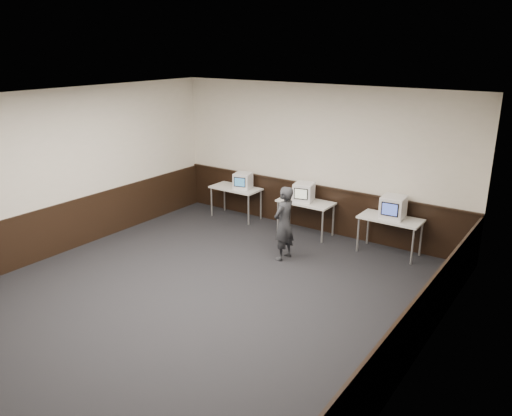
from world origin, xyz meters
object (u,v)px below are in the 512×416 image
Objects in this scene: desk_center at (306,204)px; emac_right at (393,207)px; emac_left at (243,181)px; desk_left at (236,190)px; desk_right at (390,221)px; emac_center at (304,192)px; person at (284,223)px.

desk_center is 2.37× the size of emac_right.
desk_center is 1.71m from emac_left.
desk_right is (3.80, 0.00, 0.00)m from desk_left.
emac_right reaches higher than emac_center.
desk_center is 2.50× the size of emac_left.
person reaches higher than desk_right.
emac_center is 0.99× the size of emac_right.
person reaches higher than desk_left.
desk_left and desk_right have the same top height.
desk_center is 1.95m from emac_right.
emac_right reaches higher than desk_left.
desk_right is 2.39× the size of emac_center.
desk_right is 1.96m from emac_center.
desk_right is (1.90, 0.00, 0.00)m from desk_center.
emac_center is 1.44m from person.
desk_left and desk_center have the same top height.
desk_center is at bearing 23.85° from emac_center.
emac_center is 1.97m from emac_right.
emac_center is at bearing -161.85° from person.
person reaches higher than emac_right.
desk_left is 1.88m from emac_center.
emac_center is at bearing -15.96° from emac_left.
emac_center reaches higher than desk_right.
emac_left is 0.95× the size of emac_right.
desk_left is at bearing 168.22° from emac_left.
emac_right reaches higher than emac_left.
desk_right is 2.12m from person.
emac_center is (1.65, -0.04, 0.01)m from emac_left.
desk_left is 2.39× the size of emac_center.
desk_right is at bearing 0.00° from desk_left.
emac_left reaches higher than desk_center.
desk_center is at bearing 175.97° from emac_right.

